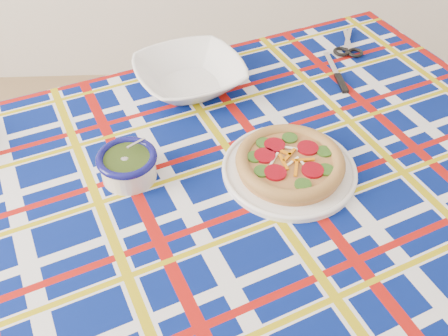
{
  "coord_description": "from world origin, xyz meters",
  "views": [
    {
      "loc": [
        0.46,
        -0.43,
        1.57
      ],
      "look_at": [
        0.5,
        0.37,
        0.8
      ],
      "focal_mm": 40.0,
      "sensor_mm": 36.0,
      "label": 1
    }
  ],
  "objects_px": {
    "pesto_bowl": "(128,164)",
    "serving_bowl": "(190,76)",
    "dining_table": "(213,207)",
    "main_focaccia_plate": "(290,162)"
  },
  "relations": [
    {
      "from": "serving_bowl",
      "to": "dining_table",
      "type": "bearing_deg",
      "value": -82.43
    },
    {
      "from": "main_focaccia_plate",
      "to": "serving_bowl",
      "type": "bearing_deg",
      "value": 122.7
    },
    {
      "from": "serving_bowl",
      "to": "main_focaccia_plate",
      "type": "bearing_deg",
      "value": -57.3
    },
    {
      "from": "dining_table",
      "to": "serving_bowl",
      "type": "height_order",
      "value": "serving_bowl"
    },
    {
      "from": "dining_table",
      "to": "main_focaccia_plate",
      "type": "height_order",
      "value": "main_focaccia_plate"
    },
    {
      "from": "pesto_bowl",
      "to": "serving_bowl",
      "type": "bearing_deg",
      "value": 68.77
    },
    {
      "from": "dining_table",
      "to": "pesto_bowl",
      "type": "xyz_separation_m",
      "value": [
        -0.19,
        0.03,
        0.12
      ]
    },
    {
      "from": "pesto_bowl",
      "to": "serving_bowl",
      "type": "height_order",
      "value": "pesto_bowl"
    },
    {
      "from": "pesto_bowl",
      "to": "main_focaccia_plate",
      "type": "bearing_deg",
      "value": -0.39
    },
    {
      "from": "dining_table",
      "to": "main_focaccia_plate",
      "type": "bearing_deg",
      "value": -13.49
    }
  ]
}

